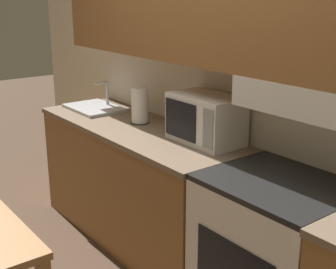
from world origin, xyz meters
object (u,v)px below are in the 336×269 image
(stove_range, at_px, (274,258))
(sink_basin, at_px, (94,107))
(paper_towel_roll, at_px, (140,106))
(microwave, at_px, (206,119))

(stove_range, relative_size, sink_basin, 1.82)
(paper_towel_roll, bearing_deg, stove_range, -2.67)
(stove_range, distance_m, microwave, 0.95)
(stove_range, distance_m, sink_basin, 1.99)
(microwave, distance_m, paper_towel_roll, 0.64)
(paper_towel_roll, bearing_deg, microwave, 6.77)
(stove_range, xyz_separation_m, paper_towel_roll, (-1.36, 0.06, 0.58))
(sink_basin, distance_m, paper_towel_roll, 0.59)
(microwave, relative_size, sink_basin, 0.97)
(microwave, distance_m, sink_basin, 1.23)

